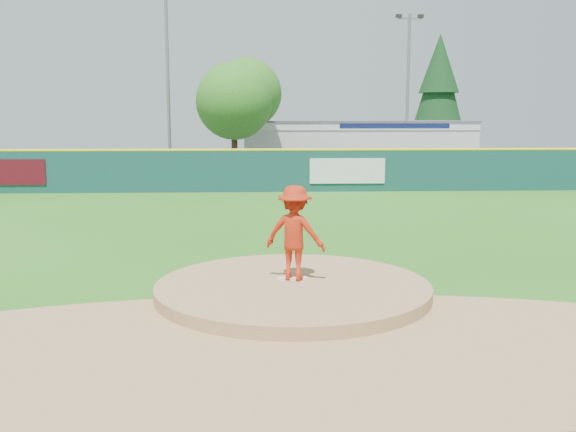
{
  "coord_description": "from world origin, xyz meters",
  "views": [
    {
      "loc": [
        -0.7,
        -12.46,
        3.53
      ],
      "look_at": [
        0.0,
        2.0,
        1.3
      ],
      "focal_mm": 40.0,
      "sensor_mm": 36.0,
      "label": 1
    }
  ],
  "objects_px": {
    "pitcher": "(295,233)",
    "light_pole_left": "(168,75)",
    "pool_building_grp": "(353,144)",
    "conifer_tree": "(439,90)",
    "van": "(326,165)",
    "light_pole_right": "(408,86)",
    "deciduous_tree": "(234,99)"
  },
  "relations": [
    {
      "from": "pitcher",
      "to": "conifer_tree",
      "type": "xyz_separation_m",
      "value": [
        12.94,
        35.72,
        4.33
      ]
    },
    {
      "from": "conifer_tree",
      "to": "light_pole_right",
      "type": "height_order",
      "value": "light_pole_right"
    },
    {
      "from": "conifer_tree",
      "to": "deciduous_tree",
      "type": "bearing_deg",
      "value": -143.75
    },
    {
      "from": "pool_building_grp",
      "to": "light_pole_left",
      "type": "relative_size",
      "value": 1.38
    },
    {
      "from": "pitcher",
      "to": "light_pole_right",
      "type": "bearing_deg",
      "value": -84.91
    },
    {
      "from": "pool_building_grp",
      "to": "light_pole_left",
      "type": "distance_m",
      "value": 13.72
    },
    {
      "from": "van",
      "to": "light_pole_right",
      "type": "distance_m",
      "value": 8.23
    },
    {
      "from": "deciduous_tree",
      "to": "conifer_tree",
      "type": "relative_size",
      "value": 0.77
    },
    {
      "from": "conifer_tree",
      "to": "light_pole_left",
      "type": "distance_m",
      "value": 21.03
    },
    {
      "from": "conifer_tree",
      "to": "light_pole_right",
      "type": "relative_size",
      "value": 0.95
    },
    {
      "from": "van",
      "to": "deciduous_tree",
      "type": "bearing_deg",
      "value": 86.31
    },
    {
      "from": "pitcher",
      "to": "conifer_tree",
      "type": "height_order",
      "value": "conifer_tree"
    },
    {
      "from": "light_pole_left",
      "to": "light_pole_right",
      "type": "xyz_separation_m",
      "value": [
        15.0,
        2.0,
        -0.51
      ]
    },
    {
      "from": "van",
      "to": "light_pole_right",
      "type": "xyz_separation_m",
      "value": [
        5.63,
        3.64,
        4.78
      ]
    },
    {
      "from": "pitcher",
      "to": "light_pole_left",
      "type": "distance_m",
      "value": 27.82
    },
    {
      "from": "deciduous_tree",
      "to": "conifer_tree",
      "type": "bearing_deg",
      "value": 36.25
    },
    {
      "from": "conifer_tree",
      "to": "light_pole_left",
      "type": "bearing_deg",
      "value": -154.65
    },
    {
      "from": "pool_building_grp",
      "to": "light_pole_left",
      "type": "xyz_separation_m",
      "value": [
        -12.0,
        -4.99,
        4.39
      ]
    },
    {
      "from": "van",
      "to": "light_pole_left",
      "type": "distance_m",
      "value": 10.89
    },
    {
      "from": "pool_building_grp",
      "to": "light_pole_right",
      "type": "relative_size",
      "value": 1.52
    },
    {
      "from": "pool_building_grp",
      "to": "conifer_tree",
      "type": "xyz_separation_m",
      "value": [
        7.0,
        4.01,
        3.88
      ]
    },
    {
      "from": "deciduous_tree",
      "to": "light_pole_left",
      "type": "height_order",
      "value": "light_pole_left"
    },
    {
      "from": "deciduous_tree",
      "to": "conifer_tree",
      "type": "height_order",
      "value": "conifer_tree"
    },
    {
      "from": "van",
      "to": "pool_building_grp",
      "type": "relative_size",
      "value": 0.35
    },
    {
      "from": "deciduous_tree",
      "to": "light_pole_right",
      "type": "bearing_deg",
      "value": 19.98
    },
    {
      "from": "van",
      "to": "light_pole_left",
      "type": "bearing_deg",
      "value": 72.55
    },
    {
      "from": "pitcher",
      "to": "light_pole_right",
      "type": "distance_m",
      "value": 30.39
    },
    {
      "from": "pitcher",
      "to": "deciduous_tree",
      "type": "relative_size",
      "value": 0.26
    },
    {
      "from": "pool_building_grp",
      "to": "light_pole_right",
      "type": "distance_m",
      "value": 5.75
    },
    {
      "from": "pitcher",
      "to": "van",
      "type": "relative_size",
      "value": 0.36
    },
    {
      "from": "light_pole_right",
      "to": "conifer_tree",
      "type": "bearing_deg",
      "value": 60.26
    },
    {
      "from": "van",
      "to": "light_pole_left",
      "type": "xyz_separation_m",
      "value": [
        -9.37,
        1.64,
        5.29
      ]
    }
  ]
}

